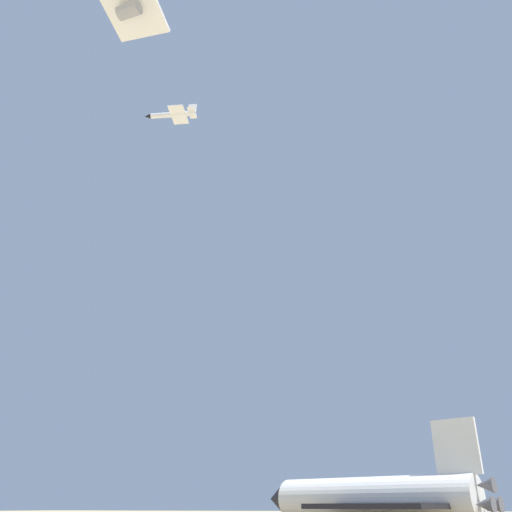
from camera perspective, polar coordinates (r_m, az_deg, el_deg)
name	(u,v)px	position (r m, az deg, el deg)	size (l,w,h in m)	color
space_shuttle	(370,498)	(91.68, 12.08, -24.01)	(38.39, 28.13, 15.80)	white
chase_jet_lead	(173,115)	(159.65, -8.87, 14.73)	(15.26, 8.94, 4.00)	silver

